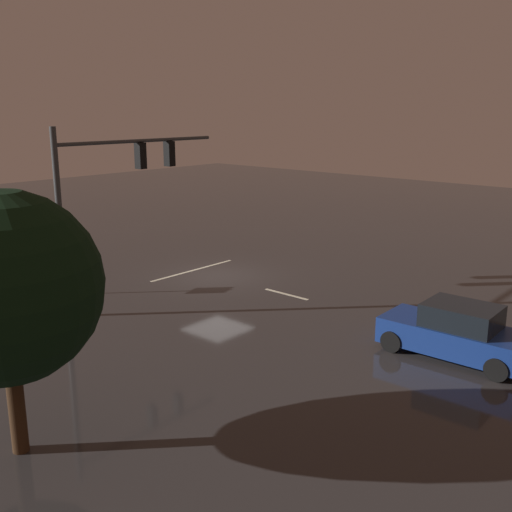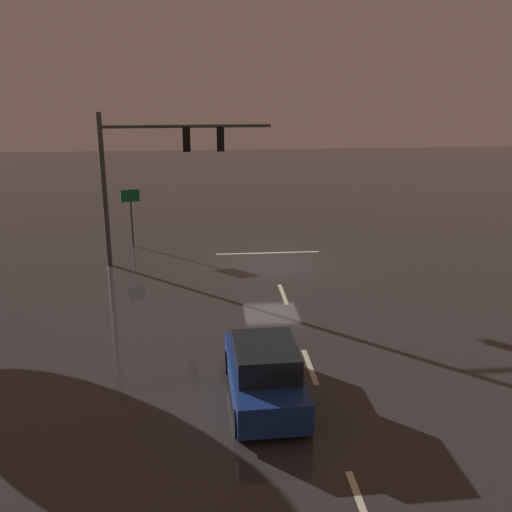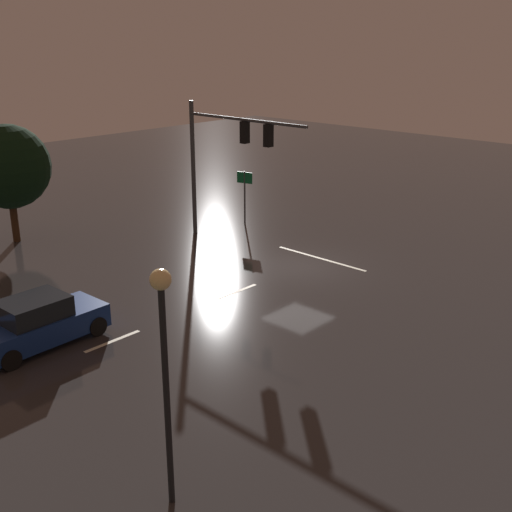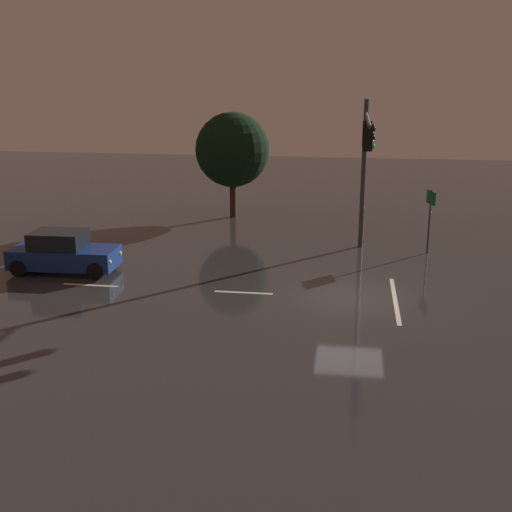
% 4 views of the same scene
% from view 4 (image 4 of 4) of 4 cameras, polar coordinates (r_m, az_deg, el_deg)
% --- Properties ---
extents(ground_plane, '(80.00, 80.00, 0.00)m').
position_cam_4_polar(ground_plane, '(24.02, 8.38, -3.65)').
color(ground_plane, '#2D2B2B').
extents(traffic_signal_assembly, '(7.39, 0.47, 6.77)m').
position_cam_4_polar(traffic_signal_assembly, '(27.86, 9.59, 9.00)').
color(traffic_signal_assembly, '#383A3D').
rests_on(traffic_signal_assembly, ground_plane).
extents(lane_dash_far, '(0.16, 2.20, 0.01)m').
position_cam_4_polar(lane_dash_far, '(24.32, -1.10, -3.22)').
color(lane_dash_far, beige).
rests_on(lane_dash_far, ground_plane).
extents(lane_dash_mid, '(0.16, 2.20, 0.01)m').
position_cam_4_polar(lane_dash_mid, '(25.94, -14.30, -2.49)').
color(lane_dash_mid, beige).
rests_on(lane_dash_mid, ground_plane).
extents(stop_bar, '(5.00, 0.16, 0.01)m').
position_cam_4_polar(stop_bar, '(24.08, 12.08, -3.78)').
color(stop_bar, beige).
rests_on(stop_bar, ground_plane).
extents(car_approaching, '(2.01, 4.41, 1.70)m').
position_cam_4_polar(car_approaching, '(27.76, -16.54, 0.26)').
color(car_approaching, navy).
rests_on(car_approaching, ground_plane).
extents(route_sign, '(0.88, 0.30, 2.91)m').
position_cam_4_polar(route_sign, '(30.04, 15.02, 4.09)').
color(route_sign, '#383A3D').
rests_on(route_sign, ground_plane).
extents(tree_right_near, '(4.10, 4.10, 5.83)m').
position_cam_4_polar(tree_right_near, '(36.30, -2.07, 9.27)').
color(tree_right_near, '#382314').
rests_on(tree_right_near, ground_plane).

